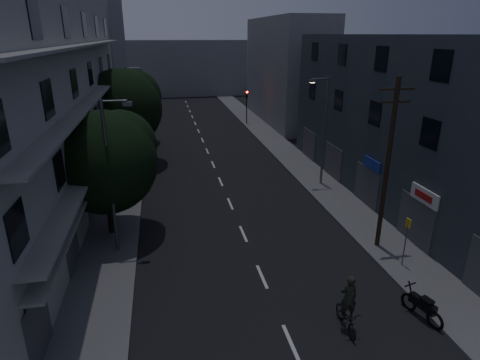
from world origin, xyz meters
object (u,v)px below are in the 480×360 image
object	(u,v)px
cyclist	(347,311)
motorcycle	(422,307)
bus_stop_sign	(407,234)
utility_pole	(388,163)

from	to	relation	value
cyclist	motorcycle	bearing A→B (deg)	2.06
bus_stop_sign	cyclist	size ratio (longest dim) A/B	1.05
bus_stop_sign	motorcycle	distance (m)	4.11
bus_stop_sign	motorcycle	world-z (taller)	bus_stop_sign
utility_pole	bus_stop_sign	size ratio (longest dim) A/B	3.56
utility_pole	cyclist	xyz separation A→B (m)	(-4.50, -5.68, -4.05)
motorcycle	cyclist	xyz separation A→B (m)	(-3.31, 0.02, 0.28)
bus_stop_sign	cyclist	world-z (taller)	bus_stop_sign
utility_pole	motorcycle	size ratio (longest dim) A/B	4.34
bus_stop_sign	cyclist	xyz separation A→B (m)	(-4.71, -3.59, -1.08)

